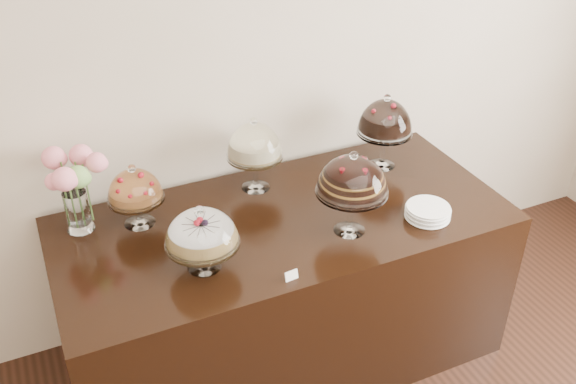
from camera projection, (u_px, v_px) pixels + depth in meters
name	position (u px, v px, depth m)	size (l,w,h in m)	color
wall_back	(262.00, 59.00, 3.25)	(5.00, 0.04, 3.00)	#C1B39B
display_counter	(284.00, 289.00, 3.35)	(2.20, 1.00, 0.90)	black
cake_stand_sugar_sponge	(201.00, 231.00, 2.70)	(0.32, 0.32, 0.32)	white
cake_stand_choco_layer	(352.00, 178.00, 2.87)	(0.33, 0.33, 0.42)	white
cake_stand_cheesecake	(254.00, 144.00, 3.21)	(0.29, 0.29, 0.40)	white
cake_stand_dark_choco	(385.00, 120.00, 3.39)	(0.30, 0.30, 0.42)	white
cake_stand_fruit_tart	(135.00, 189.00, 2.97)	(0.27, 0.27, 0.32)	white
flower_vase	(73.00, 180.00, 2.90)	(0.28, 0.30, 0.40)	white
plate_stack	(428.00, 212.00, 3.10)	(0.21, 0.21, 0.06)	white
price_card_left	(291.00, 275.00, 2.71)	(0.06, 0.01, 0.04)	white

